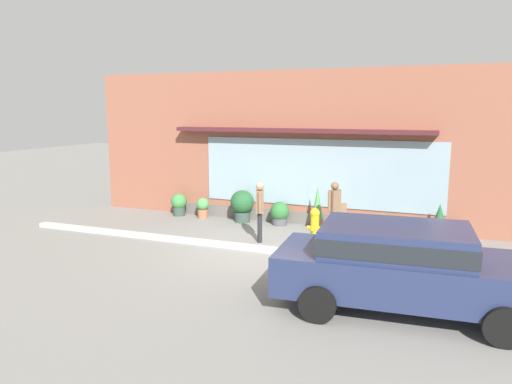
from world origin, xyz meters
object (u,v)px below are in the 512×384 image
at_px(parked_car_navy, 403,263).
at_px(potted_plant_near_hydrant, 242,204).
at_px(potted_plant_low_front, 383,224).
at_px(pedestrian_with_handbag, 335,207).
at_px(pedestrian_passerby, 260,207).
at_px(potted_plant_window_left, 280,213).
at_px(fire_hydrant, 315,227).
at_px(potted_plant_window_center, 317,209).
at_px(potted_plant_corner_tall, 203,207).
at_px(potted_plant_by_entrance, 439,222).
at_px(potted_plant_doorstep, 179,204).

distance_m(parked_car_navy, potted_plant_near_hydrant, 7.31).
height_order(parked_car_navy, potted_plant_low_front, parked_car_navy).
height_order(pedestrian_with_handbag, pedestrian_passerby, pedestrian_passerby).
distance_m(potted_plant_near_hydrant, potted_plant_window_left, 1.23).
bearing_deg(potted_plant_near_hydrant, pedestrian_passerby, -55.45).
bearing_deg(pedestrian_with_handbag, pedestrian_passerby, 149.08).
distance_m(fire_hydrant, potted_plant_window_center, 1.67).
xyz_separation_m(fire_hydrant, potted_plant_corner_tall, (-4.15, 1.74, -0.13)).
distance_m(potted_plant_low_front, potted_plant_window_left, 3.06).
bearing_deg(potted_plant_window_center, pedestrian_with_handbag, -53.10).
height_order(potted_plant_corner_tall, potted_plant_window_left, potted_plant_window_left).
distance_m(pedestrian_passerby, potted_plant_corner_tall, 3.39).
bearing_deg(potted_plant_by_entrance, pedestrian_with_handbag, -156.72).
bearing_deg(potted_plant_corner_tall, potted_plant_window_left, 0.80).
xyz_separation_m(pedestrian_with_handbag, potted_plant_window_left, (-1.91, 1.10, -0.54)).
xyz_separation_m(potted_plant_near_hydrant, potted_plant_window_left, (1.21, 0.06, -0.19)).
relative_size(parked_car_navy, potted_plant_by_entrance, 4.72).
bearing_deg(potted_plant_near_hydrant, potted_plant_window_center, -1.92).
bearing_deg(fire_hydrant, potted_plant_by_entrance, 31.13).
distance_m(potted_plant_window_center, potted_plant_corner_tall, 3.82).
relative_size(potted_plant_window_center, potted_plant_corner_tall, 1.95).
xyz_separation_m(pedestrian_with_handbag, potted_plant_window_center, (-0.72, 0.95, -0.29)).
bearing_deg(parked_car_navy, potted_plant_by_entrance, 80.31).
distance_m(pedestrian_with_handbag, potted_plant_near_hydrant, 3.31).
bearing_deg(potted_plant_by_entrance, fire_hydrant, -148.87).
relative_size(pedestrian_with_handbag, parked_car_navy, 0.34).
xyz_separation_m(potted_plant_window_center, potted_plant_near_hydrant, (-2.41, 0.08, -0.06)).
height_order(pedestrian_with_handbag, potted_plant_corner_tall, pedestrian_with_handbag).
xyz_separation_m(potted_plant_by_entrance, potted_plant_doorstep, (-8.03, -0.00, -0.07)).
bearing_deg(pedestrian_with_handbag, potted_plant_low_front, -14.46).
relative_size(potted_plant_low_front, potted_plant_window_left, 0.80).
relative_size(pedestrian_passerby, potted_plant_window_center, 1.23).
bearing_deg(potted_plant_near_hydrant, potted_plant_window_left, 2.86).
relative_size(potted_plant_near_hydrant, potted_plant_doorstep, 1.37).
bearing_deg(parked_car_navy, potted_plant_window_center, 114.98).
relative_size(pedestrian_with_handbag, potted_plant_corner_tall, 2.39).
bearing_deg(fire_hydrant, parked_car_navy, -54.54).
distance_m(fire_hydrant, potted_plant_by_entrance, 3.47).
bearing_deg(potted_plant_near_hydrant, pedestrian_with_handbag, -18.34).
bearing_deg(potted_plant_window_center, potted_plant_window_left, 173.27).
bearing_deg(potted_plant_by_entrance, pedestrian_passerby, -155.56).
height_order(parked_car_navy, potted_plant_near_hydrant, parked_car_navy).
relative_size(potted_plant_near_hydrant, potted_plant_window_left, 1.41).
relative_size(potted_plant_by_entrance, potted_plant_corner_tall, 1.47).
height_order(potted_plant_by_entrance, potted_plant_doorstep, potted_plant_by_entrance).
height_order(potted_plant_low_front, potted_plant_doorstep, potted_plant_doorstep).
bearing_deg(potted_plant_doorstep, potted_plant_corner_tall, -3.68).
bearing_deg(potted_plant_doorstep, pedestrian_with_handbag, -11.63).
height_order(parked_car_navy, potted_plant_window_left, parked_car_navy).
height_order(parked_car_navy, potted_plant_doorstep, parked_car_navy).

